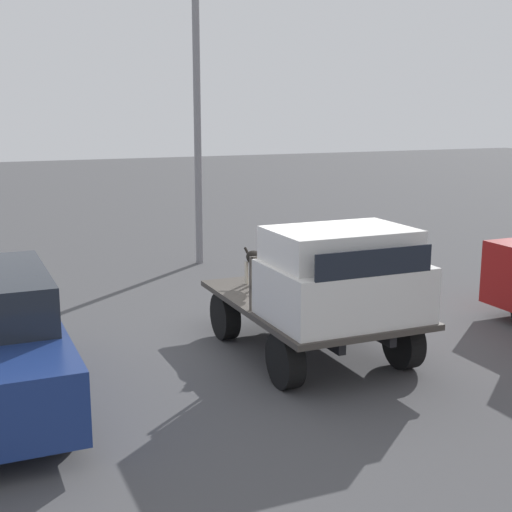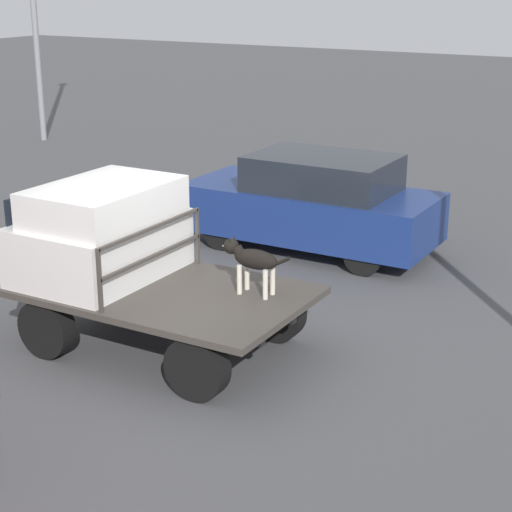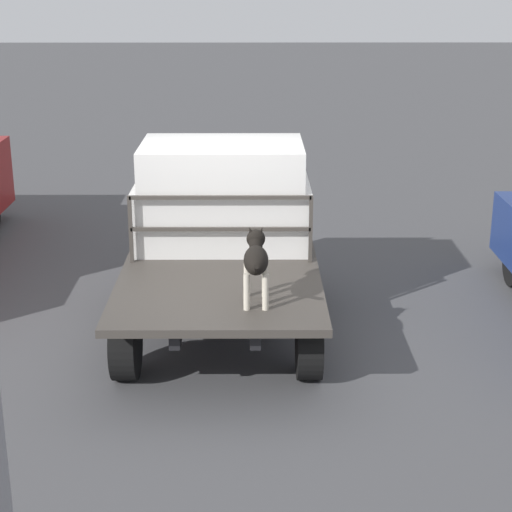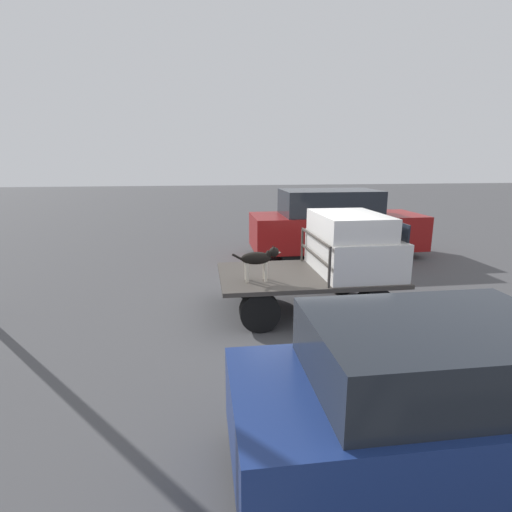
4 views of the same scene
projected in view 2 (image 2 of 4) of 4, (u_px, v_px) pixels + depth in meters
ground_plane at (165, 347)px, 10.44m from camera, size 80.00×80.00×0.00m
flatbed_truck at (164, 304)px, 10.26m from camera, size 3.44×2.09×0.78m
truck_cab at (101, 233)px, 10.45m from camera, size 1.46×1.97×1.17m
truck_headboard at (152, 246)px, 10.11m from camera, size 0.04×1.97×0.74m
dog at (251, 259)px, 9.90m from camera, size 0.91×0.23×0.66m
parked_sedan at (314, 203)px, 13.88m from camera, size 4.08×1.74×1.59m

